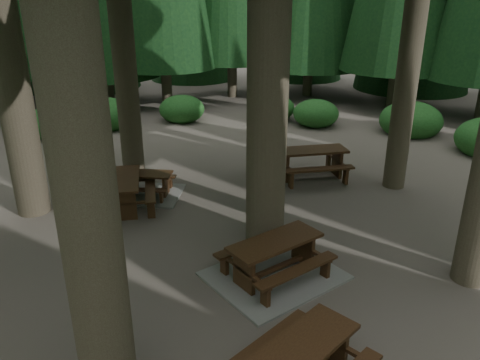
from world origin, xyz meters
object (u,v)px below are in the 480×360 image
object	(u,v)px
picnic_table_b	(125,188)
picnic_table_c	(144,188)
picnic_table_a	(275,264)
picnic_table_d	(311,159)

from	to	relation	value
picnic_table_b	picnic_table_c	world-z (taller)	picnic_table_b
picnic_table_a	picnic_table_b	distance (m)	4.85
picnic_table_a	picnic_table_b	xyz separation A→B (m)	(-2.39, 4.21, 0.26)
picnic_table_a	picnic_table_b	world-z (taller)	picnic_table_a
picnic_table_d	picnic_table_b	bearing A→B (deg)	-168.42
picnic_table_a	picnic_table_c	xyz separation A→B (m)	(-1.85, 4.82, -0.07)
picnic_table_b	picnic_table_d	distance (m)	5.49
picnic_table_a	picnic_table_c	bearing A→B (deg)	92.86
picnic_table_a	picnic_table_d	xyz separation A→B (m)	(3.09, 4.58, 0.31)
picnic_table_b	picnic_table_d	size ratio (longest dim) A/B	0.92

